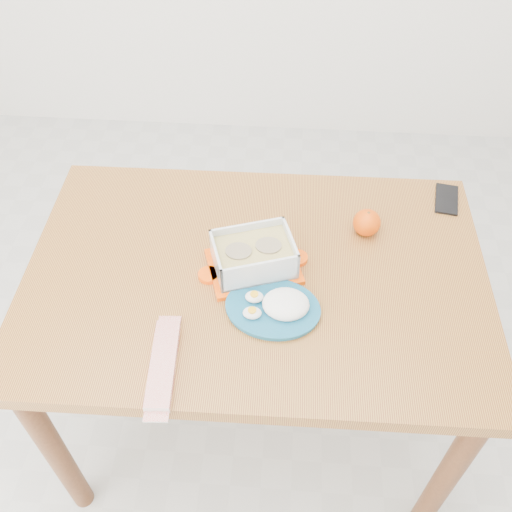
# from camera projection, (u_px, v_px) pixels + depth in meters

# --- Properties ---
(ground) EXTENTS (3.50, 3.50, 0.00)m
(ground) POSITION_uv_depth(u_px,v_px,m) (208.00, 426.00, 1.95)
(ground) COLOR #B7B7B2
(ground) RESTS_ON ground
(dining_table) EXTENTS (1.17, 0.79, 0.75)m
(dining_table) POSITION_uv_depth(u_px,v_px,m) (256.00, 297.00, 1.51)
(dining_table) COLOR #AC7A30
(dining_table) RESTS_ON ground
(food_container) EXTENTS (0.26, 0.23, 0.09)m
(food_container) POSITION_uv_depth(u_px,v_px,m) (254.00, 256.00, 1.41)
(food_container) COLOR #FF5107
(food_container) RESTS_ON dining_table
(orange_fruit) EXTENTS (0.07, 0.07, 0.07)m
(orange_fruit) POSITION_uv_depth(u_px,v_px,m) (367.00, 223.00, 1.50)
(orange_fruit) COLOR #E84E04
(orange_fruit) RESTS_ON dining_table
(rice_plate) EXTENTS (0.25, 0.25, 0.06)m
(rice_plate) POSITION_uv_depth(u_px,v_px,m) (277.00, 306.00, 1.34)
(rice_plate) COLOR #165A7B
(rice_plate) RESTS_ON dining_table
(candy_bar) EXTENTS (0.07, 0.22, 0.02)m
(candy_bar) POSITION_uv_depth(u_px,v_px,m) (163.00, 364.00, 1.24)
(candy_bar) COLOR #BC1309
(candy_bar) RESTS_ON dining_table
(smartphone) EXTENTS (0.08, 0.13, 0.01)m
(smartphone) POSITION_uv_depth(u_px,v_px,m) (447.00, 199.00, 1.61)
(smartphone) COLOR black
(smartphone) RESTS_ON dining_table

